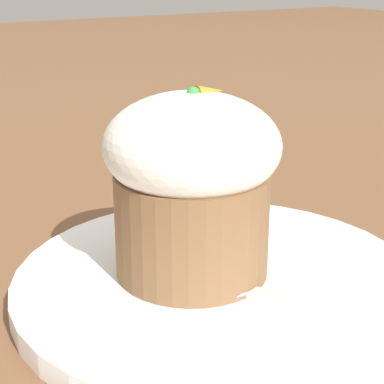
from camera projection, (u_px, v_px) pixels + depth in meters
The scene contains 4 objects.
ground_plane at pixel (218, 294), 0.42m from camera, with size 4.00×4.00×0.00m, color brown.
dessert_plate at pixel (218, 284), 0.42m from camera, with size 0.27×0.27×0.02m.
carrot_cake at pixel (192, 181), 0.40m from camera, with size 0.11×0.11×0.12m.
spoon at pixel (239, 288), 0.39m from camera, with size 0.10×0.12×0.01m.
Camera 1 is at (-0.21, -0.31, 0.21)m, focal length 60.00 mm.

